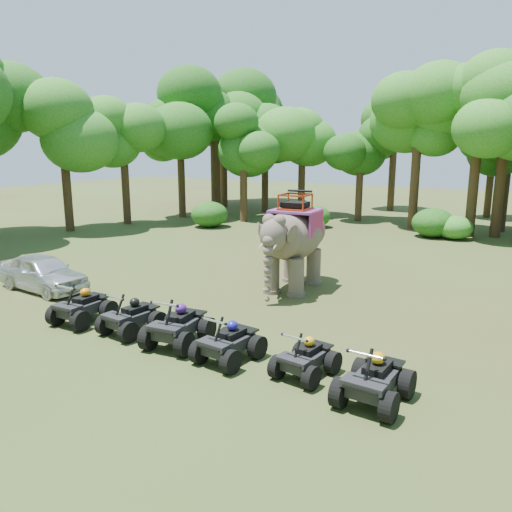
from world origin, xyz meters
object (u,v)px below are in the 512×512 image
object	(u,v)px
atv_4	(306,353)
atv_5	(375,373)
atv_3	(229,337)
atv_0	(82,302)
atv_1	(131,312)
parked_car	(43,272)
elephant	(294,241)
atv_2	(178,321)

from	to	relation	value
atv_4	atv_5	distance (m)	1.81
atv_3	atv_0	bearing A→B (deg)	-175.20
atv_3	atv_5	xyz separation A→B (m)	(3.79, -0.15, 0.03)
atv_1	atv_4	distance (m)	5.52
atv_4	parked_car	bearing A→B (deg)	179.49
parked_car	atv_0	distance (m)	4.41
elephant	parked_car	size ratio (longest dim) A/B	1.10
parked_car	atv_3	bearing A→B (deg)	-96.51
elephant	atv_4	distance (m)	7.53
elephant	atv_3	xyz separation A→B (m)	(1.59, -6.71, -1.21)
elephant	atv_1	size ratio (longest dim) A/B	2.60
parked_car	atv_1	size ratio (longest dim) A/B	2.37
atv_0	atv_5	distance (m)	9.21
atv_2	atv_1	bearing A→B (deg)	172.89
atv_1	atv_2	distance (m)	1.74
parked_car	atv_3	xyz separation A→B (m)	(9.51, -1.65, -0.05)
atv_2	parked_car	bearing A→B (deg)	161.79
elephant	atv_4	world-z (taller)	elephant
elephant	atv_2	xyz separation A→B (m)	(-0.17, -6.56, -1.14)
elephant	atv_1	xyz separation A→B (m)	(-1.91, -6.57, -1.21)
elephant	atv_2	world-z (taller)	elephant
atv_3	atv_5	distance (m)	3.80
atv_3	parked_car	bearing A→B (deg)	175.10
parked_car	atv_3	distance (m)	9.65
atv_0	atv_3	distance (m)	5.41
atv_1	atv_4	size ratio (longest dim) A/B	1.09
atv_2	atv_5	xyz separation A→B (m)	(5.55, -0.31, -0.03)
atv_0	atv_1	distance (m)	1.92
atv_1	atv_5	bearing A→B (deg)	2.50
elephant	atv_5	distance (m)	8.80
atv_5	atv_3	bearing A→B (deg)	-179.91
elephant	atv_4	xyz separation A→B (m)	(3.61, -6.48, -1.26)
atv_0	atv_4	xyz separation A→B (m)	(7.43, 0.22, -0.08)
atv_0	parked_car	bearing A→B (deg)	156.16
parked_car	atv_3	size ratio (longest dim) A/B	2.36
atv_1	atv_2	bearing A→B (deg)	5.03
atv_3	elephant	bearing A→B (deg)	108.23
atv_1	atv_2	size ratio (longest dim) A/B	0.90
parked_car	atv_2	distance (m)	7.90
elephant	atv_3	bearing A→B (deg)	-81.70
atv_4	atv_5	bearing A→B (deg)	-5.78
atv_0	atv_4	size ratio (longest dim) A/B	1.13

